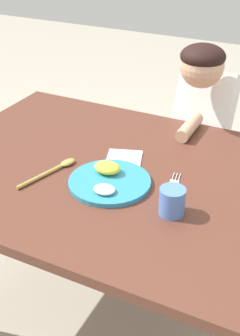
% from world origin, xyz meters
% --- Properties ---
extents(ground_plane, '(8.00, 8.00, 0.00)m').
position_xyz_m(ground_plane, '(0.00, 0.00, 0.00)').
color(ground_plane, '#AFA895').
extents(dining_table, '(1.24, 0.92, 0.67)m').
position_xyz_m(dining_table, '(0.00, 0.00, 0.60)').
color(dining_table, brown).
rests_on(dining_table, ground_plane).
extents(plate, '(0.26, 0.26, 0.05)m').
position_xyz_m(plate, '(0.04, -0.08, 0.68)').
color(plate, teal).
rests_on(plate, dining_table).
extents(fork, '(0.06, 0.22, 0.01)m').
position_xyz_m(fork, '(0.23, -0.04, 0.67)').
color(fork, silver).
rests_on(fork, dining_table).
extents(spoon, '(0.09, 0.23, 0.02)m').
position_xyz_m(spoon, '(-0.15, -0.09, 0.67)').
color(spoon, '#B19A49').
rests_on(spoon, dining_table).
extents(drinking_cup, '(0.07, 0.07, 0.08)m').
position_xyz_m(drinking_cup, '(0.27, -0.14, 0.71)').
color(drinking_cup, '#5384E1').
rests_on(drinking_cup, dining_table).
extents(person, '(0.23, 0.41, 0.98)m').
position_xyz_m(person, '(0.15, 0.55, 0.53)').
color(person, '#434D59').
rests_on(person, ground_plane).
extents(napkin, '(0.16, 0.18, 0.00)m').
position_xyz_m(napkin, '(0.02, 0.06, 0.67)').
color(napkin, white).
rests_on(napkin, dining_table).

